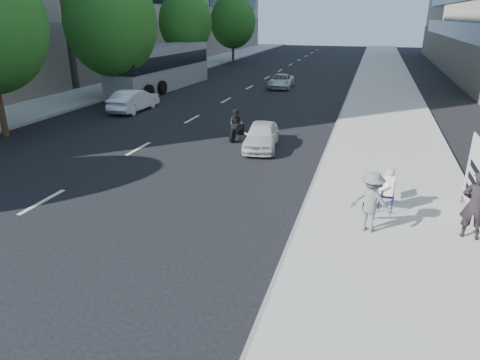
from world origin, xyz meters
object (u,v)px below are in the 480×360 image
(jogger, at_px, (371,202))
(protest_banner, at_px, (479,181))
(white_sedan_mid, at_px, (134,100))
(pedestrian_woman, at_px, (475,205))
(bus, at_px, (162,68))
(motorcycle, at_px, (237,126))
(white_sedan_near, at_px, (261,136))
(seated_protester, at_px, (384,186))
(white_sedan_far, at_px, (281,81))

(jogger, xyz_separation_m, protest_banner, (2.67, 1.20, 0.44))
(white_sedan_mid, bearing_deg, pedestrian_woman, 145.07)
(bus, bearing_deg, motorcycle, -48.21)
(pedestrian_woman, bearing_deg, protest_banner, -93.96)
(white_sedan_near, bearing_deg, pedestrian_woman, -50.37)
(jogger, relative_size, bus, 0.13)
(seated_protester, distance_m, bus, 25.43)
(white_sedan_near, distance_m, white_sedan_far, 17.07)
(bus, bearing_deg, white_sedan_far, 21.86)
(protest_banner, bearing_deg, seated_protester, 173.88)
(white_sedan_mid, bearing_deg, protest_banner, 147.38)
(protest_banner, distance_m, white_sedan_mid, 20.11)
(white_sedan_near, distance_m, motorcycle, 1.92)
(seated_protester, bearing_deg, bus, 130.93)
(white_sedan_near, height_order, bus, bus)
(protest_banner, bearing_deg, white_sedan_near, 142.27)
(jogger, height_order, protest_banner, protest_banner)
(jogger, relative_size, motorcycle, 0.80)
(seated_protester, relative_size, motorcycle, 0.64)
(seated_protester, bearing_deg, motorcycle, 134.51)
(protest_banner, xyz_separation_m, white_sedan_near, (-7.34, 5.68, -0.82))
(jogger, relative_size, pedestrian_woman, 0.90)
(pedestrian_woman, relative_size, motorcycle, 0.88)
(white_sedan_mid, relative_size, motorcycle, 1.94)
(motorcycle, bearing_deg, seated_protester, -46.89)
(pedestrian_woman, bearing_deg, bus, -38.90)
(motorcycle, bearing_deg, white_sedan_far, 92.79)
(jogger, bearing_deg, motorcycle, -40.76)
(pedestrian_woman, distance_m, motorcycle, 11.62)
(white_sedan_far, xyz_separation_m, bus, (-9.00, -3.09, 1.10))
(white_sedan_far, height_order, bus, bus)
(seated_protester, height_order, pedestrian_woman, pedestrian_woman)
(pedestrian_woman, relative_size, bus, 0.15)
(jogger, height_order, motorcycle, jogger)
(seated_protester, xyz_separation_m, white_sedan_mid, (-14.40, 10.88, -0.22))
(pedestrian_woman, xyz_separation_m, motorcycle, (-8.66, 7.74, -0.42))
(jogger, distance_m, protest_banner, 2.96)
(seated_protester, xyz_separation_m, motorcycle, (-6.51, 6.62, -0.24))
(white_sedan_mid, bearing_deg, white_sedan_near, 150.89)
(seated_protester, height_order, motorcycle, seated_protester)
(motorcycle, bearing_deg, jogger, -53.96)
(motorcycle, bearing_deg, protest_banner, -39.23)
(jogger, height_order, bus, bus)
(motorcycle, bearing_deg, pedestrian_woman, -43.18)
(pedestrian_woman, distance_m, white_sedan_near, 9.71)
(white_sedan_far, relative_size, motorcycle, 1.89)
(protest_banner, height_order, white_sedan_mid, protest_banner)
(protest_banner, bearing_deg, pedestrian_woman, -102.28)
(seated_protester, xyz_separation_m, pedestrian_woman, (2.15, -1.12, 0.18))
(seated_protester, height_order, white_sedan_mid, seated_protester)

